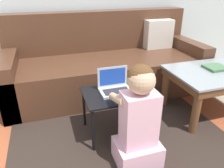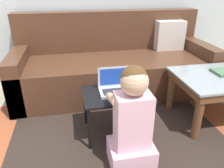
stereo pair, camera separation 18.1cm
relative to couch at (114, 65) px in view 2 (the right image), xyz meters
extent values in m
plane|color=gray|center=(-0.22, -0.99, -0.30)|extent=(16.00, 16.00, 0.00)
cube|color=#9E4C2D|center=(-0.16, -1.07, -0.30)|extent=(2.53, 1.71, 0.01)
cube|color=#2D231E|center=(-0.16, -1.07, -0.29)|extent=(1.82, 1.23, 0.00)
cube|color=#4C2D1E|center=(-0.01, -0.06, -0.09)|extent=(2.26, 0.89, 0.43)
cube|color=#4C2D1E|center=(-0.01, 0.29, 0.36)|extent=(2.26, 0.20, 0.48)
cube|color=#4C2D1E|center=(-1.06, -0.06, -0.03)|extent=(0.16, 0.89, 0.56)
cube|color=#4C2D1E|center=(1.04, -0.06, -0.03)|extent=(0.16, 0.89, 0.56)
cube|color=beige|center=(0.74, 0.12, 0.30)|extent=(0.36, 0.14, 0.36)
cube|color=gray|center=(0.83, -0.84, 0.14)|extent=(0.82, 0.62, 0.02)
cube|color=brown|center=(0.83, -0.84, 0.09)|extent=(0.79, 0.60, 0.07)
cylinder|color=brown|center=(0.47, -1.10, -0.09)|extent=(0.07, 0.07, 0.43)
cylinder|color=brown|center=(0.47, -0.59, -0.09)|extent=(0.07, 0.07, 0.43)
cube|color=black|center=(-0.16, -0.88, 0.08)|extent=(0.56, 0.40, 0.02)
cylinder|color=black|center=(-0.42, -1.06, -0.11)|extent=(0.02, 0.02, 0.38)
cylinder|color=black|center=(0.09, -1.06, -0.11)|extent=(0.02, 0.02, 0.38)
cylinder|color=black|center=(-0.42, -0.70, -0.11)|extent=(0.02, 0.02, 0.38)
cylinder|color=black|center=(0.09, -0.70, -0.11)|extent=(0.02, 0.02, 0.38)
cube|color=#B7BCC6|center=(-0.18, -0.87, 0.10)|extent=(0.26, 0.18, 0.02)
cube|color=#28282D|center=(-0.18, -0.89, 0.11)|extent=(0.21, 0.11, 0.00)
cube|color=#B7BCC6|center=(-0.18, -0.78, 0.20)|extent=(0.26, 0.01, 0.17)
cube|color=#1E47B7|center=(-0.18, -0.79, 0.20)|extent=(0.22, 0.00, 0.14)
ellipsoid|color=#B2B7C1|center=(0.03, -0.87, 0.11)|extent=(0.07, 0.12, 0.04)
cube|color=#E5B2CC|center=(-0.14, -1.27, -0.21)|extent=(0.32, 0.26, 0.18)
cube|color=#E5B2CC|center=(-0.14, -1.27, 0.08)|extent=(0.24, 0.17, 0.40)
sphere|color=tan|center=(-0.14, -1.27, 0.37)|extent=(0.18, 0.18, 0.18)
sphere|color=brown|center=(-0.14, -1.26, 0.38)|extent=(0.17, 0.17, 0.17)
cylinder|color=tan|center=(-0.25, -1.14, 0.19)|extent=(0.06, 0.27, 0.13)
cylinder|color=tan|center=(-0.03, -1.14, 0.19)|extent=(0.06, 0.27, 0.13)
cube|color=#47704C|center=(0.88, -0.79, 0.16)|extent=(0.20, 0.18, 0.03)
camera|label=1|loc=(-0.69, -2.39, 0.93)|focal=35.00mm
camera|label=2|loc=(-0.51, -2.43, 0.93)|focal=35.00mm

